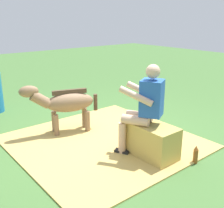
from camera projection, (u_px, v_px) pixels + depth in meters
The scene contains 6 objects.
ground_plane at pixel (108, 134), 4.96m from camera, with size 24.00×24.00×0.00m, color #426B33.
hay_patch at pixel (104, 142), 4.64m from camera, with size 2.75×2.77×0.02m, color tan.
hay_bale at pixel (152, 141), 4.10m from camera, with size 0.74×0.43×0.51m, color tan.
person_seated at pixel (143, 106), 4.02m from camera, with size 0.72×0.60×1.39m.
pony_standing at pixel (65, 103), 4.86m from camera, with size 0.63×1.30×0.92m.
soda_bottle at pixel (196, 155), 3.96m from camera, with size 0.07×0.07×0.27m.
Camera 1 is at (-3.58, 2.82, 2.03)m, focal length 44.70 mm.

